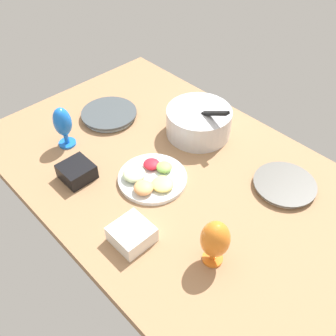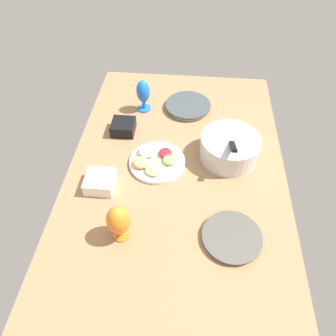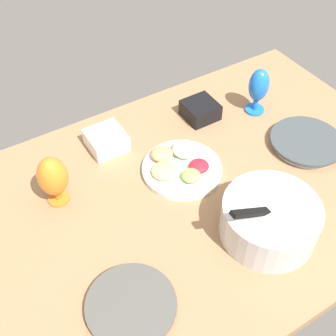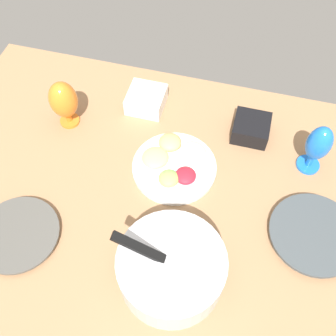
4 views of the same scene
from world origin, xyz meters
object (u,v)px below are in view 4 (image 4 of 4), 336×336
object	(u,v)px
dinner_plate_left	(313,235)
square_bowl_black	(251,128)
hurricane_glass_orange	(64,101)
square_bowl_white	(146,99)
dinner_plate_right	(18,235)
fruit_platter	(175,163)
hurricane_glass_blue	(318,145)
mixing_bowl	(171,268)

from	to	relation	value
dinner_plate_left	square_bowl_black	bearing A→B (deg)	-55.15
hurricane_glass_orange	square_bowl_white	xyz separation A→B (cm)	(-24.02, -14.14, -7.19)
dinner_plate_right	hurricane_glass_orange	size ratio (longest dim) A/B	1.33
fruit_platter	hurricane_glass_orange	world-z (taller)	hurricane_glass_orange
hurricane_glass_blue	square_bowl_black	distance (cm)	23.20
hurricane_glass_orange	square_bowl_white	bearing A→B (deg)	-149.52
dinner_plate_left	mixing_bowl	size ratio (longest dim) A/B	0.88
hurricane_glass_orange	hurricane_glass_blue	xyz separation A→B (cm)	(-82.41, -2.36, 0.49)
dinner_plate_left	fruit_platter	distance (cm)	47.02
dinner_plate_right	fruit_platter	distance (cm)	52.00
dinner_plate_left	square_bowl_white	distance (cm)	71.70
square_bowl_white	square_bowl_black	world-z (taller)	same
hurricane_glass_blue	square_bowl_white	bearing A→B (deg)	-11.40
square_bowl_white	hurricane_glass_blue	bearing A→B (deg)	168.60
fruit_platter	square_bowl_black	size ratio (longest dim) A/B	2.27
hurricane_glass_orange	hurricane_glass_blue	size ratio (longest dim) A/B	0.96
fruit_platter	square_bowl_white	xyz separation A→B (cm)	(16.44, -23.23, 1.59)
dinner_plate_left	hurricane_glass_orange	bearing A→B (deg)	-14.98
hurricane_glass_orange	fruit_platter	bearing A→B (deg)	167.34
mixing_bowl	square_bowl_black	xyz separation A→B (cm)	(-13.71, -55.21, -3.10)
hurricane_glass_orange	hurricane_glass_blue	world-z (taller)	hurricane_glass_blue
dinner_plate_right	mixing_bowl	bearing A→B (deg)	179.85
square_bowl_black	hurricane_glass_orange	bearing A→B (deg)	9.68
dinner_plate_left	fruit_platter	world-z (taller)	fruit_platter
dinner_plate_left	hurricane_glass_blue	bearing A→B (deg)	-83.20
dinner_plate_left	hurricane_glass_orange	world-z (taller)	hurricane_glass_orange
fruit_platter	square_bowl_white	bearing A→B (deg)	-54.72
hurricane_glass_orange	square_bowl_black	world-z (taller)	hurricane_glass_orange
mixing_bowl	fruit_platter	xyz separation A→B (cm)	(7.94, -35.52, -4.70)
dinner_plate_right	mixing_bowl	distance (cm)	46.36
hurricane_glass_orange	square_bowl_white	size ratio (longest dim) A/B	1.42
dinner_plate_right	hurricane_glass_blue	distance (cm)	93.28
hurricane_glass_orange	square_bowl_black	distance (cm)	63.42
dinner_plate_left	square_bowl_black	distance (cm)	40.82
mixing_bowl	square_bowl_black	bearing A→B (deg)	-103.95
square_bowl_white	square_bowl_black	distance (cm)	38.26
dinner_plate_left	dinner_plate_right	bearing A→B (deg)	14.60
dinner_plate_left	hurricane_glass_orange	distance (cm)	88.89
dinner_plate_right	mixing_bowl	world-z (taller)	mixing_bowl
fruit_platter	square_bowl_white	size ratio (longest dim) A/B	2.13
dinner_plate_left	square_bowl_white	world-z (taller)	square_bowl_white
mixing_bowl	hurricane_glass_blue	distance (cm)	58.17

